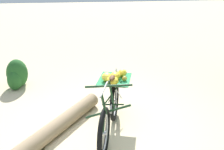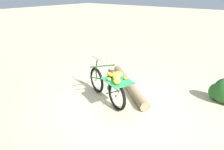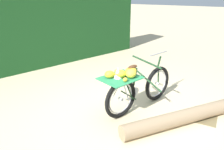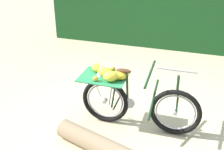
% 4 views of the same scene
% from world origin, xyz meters
% --- Properties ---
extents(ground_plane, '(60.00, 60.00, 0.00)m').
position_xyz_m(ground_plane, '(0.00, 0.00, 0.00)').
color(ground_plane, beige).
extents(bicycle, '(1.77, 0.97, 1.03)m').
position_xyz_m(bicycle, '(-0.13, 0.07, 0.50)').
color(bicycle, black).
rests_on(bicycle, ground_plane).
extents(fallen_log, '(2.16, 1.80, 0.26)m').
position_xyz_m(fallen_log, '(-0.14, 1.05, 0.13)').
color(fallen_log, '#937A5B').
rests_on(fallen_log, ground_plane).
extents(shrub_cluster, '(0.71, 0.49, 0.68)m').
position_xyz_m(shrub_cluster, '(2.21, 1.86, 0.30)').
color(shrub_cluster, '#235623').
rests_on(shrub_cluster, ground_plane).
extents(leaf_litter_patch, '(0.44, 0.36, 0.01)m').
position_xyz_m(leaf_litter_patch, '(-0.41, 1.34, 0.00)').
color(leaf_litter_patch, olive).
rests_on(leaf_litter_patch, ground_plane).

